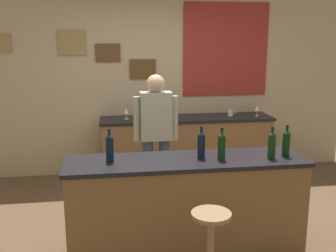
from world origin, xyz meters
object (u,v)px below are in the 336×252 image
object	(u,v)px
bar_stool	(211,238)
wine_bottle_b	(201,144)
wine_bottle_d	(272,144)
wine_glass_e	(257,109)
wine_bottle_c	(222,146)
wine_bottle_e	(286,143)
wine_glass_a	(126,111)
wine_bottle_a	(110,147)
bartender	(156,133)
coffee_mug	(231,113)
wine_glass_c	(152,112)
wine_glass_b	(142,110)
wine_glass_d	(167,110)

from	to	relation	value
bar_stool	wine_bottle_b	bearing A→B (deg)	84.16
wine_bottle_d	wine_glass_e	size ratio (longest dim) A/B	1.97
wine_bottle_c	wine_bottle_d	size ratio (longest dim) A/B	1.00
wine_bottle_e	wine_glass_a	world-z (taller)	wine_bottle_e
wine_bottle_a	wine_bottle_e	distance (m)	1.66
wine_bottle_c	wine_glass_e	world-z (taller)	wine_bottle_c
bar_stool	wine_bottle_d	world-z (taller)	wine_bottle_d
bartender	bar_stool	xyz separation A→B (m)	(0.24, -1.66, -0.48)
wine_glass_a	wine_glass_e	distance (m)	1.91
wine_bottle_e	bar_stool	bearing A→B (deg)	-145.24
bartender	wine_bottle_c	bearing A→B (deg)	-65.81
wine_glass_a	coffee_mug	world-z (taller)	wine_glass_a
wine_bottle_a	wine_glass_a	size ratio (longest dim) A/B	1.97
wine_bottle_b	wine_glass_c	size ratio (longest dim) A/B	1.97
bartender	wine_bottle_c	distance (m)	1.18
wine_bottle_d	wine_bottle_e	xyz separation A→B (m)	(0.16, 0.05, 0.00)
bar_stool	wine_bottle_b	xyz separation A→B (m)	(0.07, 0.67, 0.60)
wine_bottle_a	wine_glass_b	world-z (taller)	wine_bottle_a
bar_stool	coffee_mug	distance (m)	2.95
wine_bottle_c	wine_glass_b	xyz separation A→B (m)	(-0.54, 2.19, -0.05)
wine_glass_c	wine_glass_b	bearing A→B (deg)	131.64
wine_bottle_b	wine_glass_c	distance (m)	1.99
wine_bottle_a	wine_glass_e	xyz separation A→B (m)	(2.15, 1.97, -0.05)
wine_bottle_e	coffee_mug	xyz separation A→B (m)	(0.12, 2.13, -0.11)
wine_bottle_b	wine_glass_c	xyz separation A→B (m)	(-0.25, 1.97, -0.05)
bar_stool	wine_glass_a	xyz separation A→B (m)	(-0.54, 2.71, 0.55)
wine_glass_d	coffee_mug	xyz separation A→B (m)	(0.95, 0.02, -0.06)
bar_stool	wine_glass_d	distance (m)	2.77
wine_bottle_a	wine_glass_d	size ratio (longest dim) A/B	1.97
bar_stool	wine_bottle_e	world-z (taller)	wine_bottle_e
bar_stool	wine_bottle_d	size ratio (longest dim) A/B	2.22
wine_glass_b	wine_glass_c	xyz separation A→B (m)	(0.12, -0.13, 0.00)
wine_bottle_a	wine_glass_b	distance (m)	2.14
wine_glass_c	wine_glass_e	world-z (taller)	same
wine_bottle_b	wine_bottle_d	size ratio (longest dim) A/B	1.00
wine_bottle_b	wine_bottle_e	bearing A→B (deg)	-4.32
bartender	wine_glass_a	world-z (taller)	bartender
wine_bottle_b	coffee_mug	bearing A→B (deg)	65.80
coffee_mug	bar_stool	bearing A→B (deg)	-110.02
wine_glass_c	wine_glass_d	size ratio (longest dim) A/B	1.00
wine_glass_a	wine_bottle_a	bearing A→B (deg)	-96.76
wine_glass_b	wine_bottle_a	bearing A→B (deg)	-102.76
wine_glass_e	coffee_mug	distance (m)	0.39
bar_stool	wine_bottle_e	size ratio (longest dim) A/B	2.22
bar_stool	wine_glass_e	size ratio (longest dim) A/B	4.39
wine_bottle_c	wine_bottle_d	bearing A→B (deg)	-3.12
wine_bottle_a	wine_glass_c	world-z (taller)	wine_bottle_a
wine_bottle_b	wine_glass_a	xyz separation A→B (m)	(-0.61, 2.04, -0.05)
wine_bottle_a	wine_bottle_d	xyz separation A→B (m)	(1.49, -0.13, 0.00)
wine_bottle_b	wine_glass_b	bearing A→B (deg)	100.04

